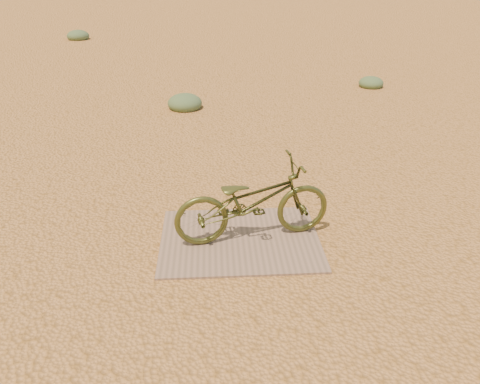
{
  "coord_description": "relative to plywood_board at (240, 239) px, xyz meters",
  "views": [
    {
      "loc": [
        -0.55,
        -3.62,
        2.6
      ],
      "look_at": [
        -0.3,
        0.38,
        0.55
      ],
      "focal_mm": 35.0,
      "sensor_mm": 36.0,
      "label": 1
    }
  ],
  "objects": [
    {
      "name": "kale_a",
      "position": [
        -0.76,
        4.6,
        -0.01
      ],
      "size": [
        0.64,
        0.64,
        0.35
      ],
      "primitive_type": "ellipsoid",
      "color": "#4D6943",
      "rests_on": "ground"
    },
    {
      "name": "kale_c",
      "position": [
        -4.7,
        12.74,
        -0.01
      ],
      "size": [
        0.73,
        0.73,
        0.4
      ],
      "primitive_type": "ellipsoid",
      "color": "#4D6943",
      "rests_on": "ground"
    },
    {
      "name": "kale_b",
      "position": [
        3.22,
        5.94,
        -0.01
      ],
      "size": [
        0.53,
        0.53,
        0.29
      ],
      "primitive_type": "ellipsoid",
      "color": "#4D6943",
      "rests_on": "ground"
    },
    {
      "name": "ground",
      "position": [
        0.3,
        -0.38,
        -0.01
      ],
      "size": [
        120.0,
        120.0,
        0.0
      ],
      "primitive_type": "plane",
      "color": "tan",
      "rests_on": "ground"
    },
    {
      "name": "bicycle",
      "position": [
        0.13,
        0.02,
        0.42
      ],
      "size": [
        1.64,
        0.81,
        0.82
      ],
      "primitive_type": "imported",
      "rotation": [
        0.0,
        0.0,
        1.75
      ],
      "color": "#444A1F",
      "rests_on": "plywood_board"
    },
    {
      "name": "plywood_board",
      "position": [
        0.0,
        0.0,
        0.0
      ],
      "size": [
        1.6,
        1.23,
        0.02
      ],
      "primitive_type": "cube",
      "color": "#83685A",
      "rests_on": "ground"
    }
  ]
}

